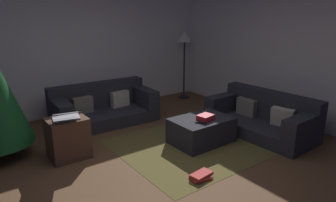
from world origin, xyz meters
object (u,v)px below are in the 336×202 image
couch_left (103,107)px  corner_lamp (185,41)px  tv_remote (200,123)px  laptop (66,116)px  book_stack (201,176)px  ottoman (201,130)px  couch_right (263,117)px  side_table (68,138)px  gift_box (205,118)px

couch_left → corner_lamp: corner_lamp is taller
tv_remote → laptop: size_ratio=0.35×
book_stack → couch_left: bearing=91.9°
ottoman → corner_lamp: (1.45, 2.22, 1.15)m
couch_right → laptop: bearing=70.2°
couch_left → side_table: size_ratio=3.21×
couch_left → book_stack: 2.64m
couch_left → side_table: (-1.02, -1.08, 0.01)m
couch_left → gift_box: (0.83, -1.90, 0.16)m
book_stack → ottoman: bearing=47.5°
tv_remote → laptop: (-1.71, 0.81, 0.23)m
couch_left → laptop: size_ratio=4.07×
laptop → book_stack: bearing=-53.2°
couch_right → tv_remote: couch_right is taller
gift_box → couch_left: bearing=113.7°
couch_right → side_table: couch_right is taller
couch_right → side_table: size_ratio=3.10×
laptop → corner_lamp: 3.74m
couch_left → corner_lamp: size_ratio=1.18×
side_table → corner_lamp: 3.78m
side_table → corner_lamp: corner_lamp is taller
side_table → couch_right: bearing=-19.2°
tv_remote → side_table: 1.91m
ottoman → laptop: size_ratio=2.02×
gift_box → ottoman: bearing=81.5°
couch_right → gift_box: couch_right is taller
book_stack → gift_box: bearing=44.5°
couch_left → gift_box: 2.08m
corner_lamp → couch_right: bearing=-97.6°
tv_remote → book_stack: size_ratio=0.52×
laptop → corner_lamp: (3.32, 1.55, 0.71)m
ottoman → corner_lamp: size_ratio=0.59×
gift_box → book_stack: (-0.74, -0.73, -0.40)m
couch_left → tv_remote: size_ratio=11.68×
ottoman → gift_box: (-0.01, -0.10, 0.24)m
side_table → laptop: (-0.01, -0.06, 0.35)m
gift_box → book_stack: bearing=-135.5°
couch_left → book_stack: couch_left is taller
gift_box → couch_right: bearing=-10.8°
couch_right → corner_lamp: (0.34, 2.53, 1.08)m
ottoman → book_stack: ottoman is taller
ottoman → gift_box: bearing=-98.5°
book_stack → tv_remote: bearing=48.8°
couch_left → couch_right: (1.96, -2.11, -0.01)m
gift_box → side_table: 2.03m
couch_left → tv_remote: bearing=111.1°
tv_remote → corner_lamp: 3.01m
gift_box → side_table: size_ratio=0.41×
laptop → corner_lamp: size_ratio=0.29×
gift_box → laptop: (-1.86, 0.76, 0.20)m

